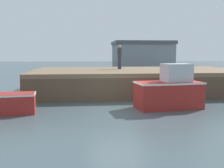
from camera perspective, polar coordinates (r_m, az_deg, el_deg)
ground at (r=12.81m, az=1.09°, el=-6.03°), size 120.00×160.00×0.10m
pier at (r=18.74m, az=5.75°, el=2.31°), size 14.78×8.04×1.61m
fishing_boat_near_right at (r=13.55m, az=12.43°, el=-1.48°), size 3.45×1.94×2.25m
dockworker at (r=19.67m, az=1.68°, el=5.89°), size 0.34×0.34×1.78m
warehouse at (r=42.42m, az=6.51°, el=6.06°), size 9.17×7.25×4.68m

